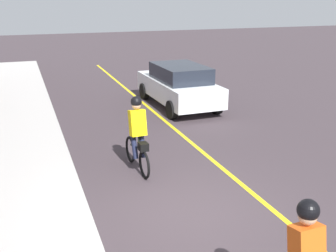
% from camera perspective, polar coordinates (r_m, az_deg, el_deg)
% --- Properties ---
extents(ground_plane, '(80.00, 80.00, 0.00)m').
position_cam_1_polar(ground_plane, '(8.02, 3.05, -12.26)').
color(ground_plane, '#3D3338').
extents(lane_line_centre, '(36.00, 0.12, 0.01)m').
position_cam_1_polar(lane_line_centre, '(8.70, 12.96, -10.15)').
color(lane_line_centre, yellow).
rests_on(lane_line_centre, ground).
extents(cyclist_lead, '(1.71, 0.38, 1.83)m').
position_cam_1_polar(cyclist_lead, '(9.55, -4.27, -1.21)').
color(cyclist_lead, black).
rests_on(cyclist_lead, ground).
extents(patrol_sedan, '(4.44, 2.00, 1.58)m').
position_cam_1_polar(patrol_sedan, '(15.28, 1.50, 5.76)').
color(patrol_sedan, white).
rests_on(patrol_sedan, ground).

